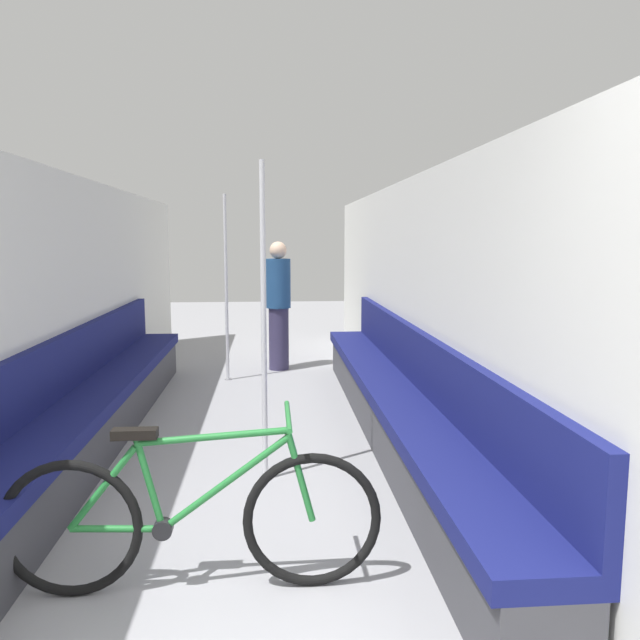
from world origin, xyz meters
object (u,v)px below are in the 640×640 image
(bench_seat_row_left, at_px, (91,412))
(grab_pole_near, at_px, (264,329))
(bicycle, at_px, (192,519))
(bench_seat_row_right, at_px, (396,405))
(passenger_standing, at_px, (279,304))
(grab_pole_far, at_px, (226,291))

(bench_seat_row_left, distance_m, grab_pole_near, 1.66)
(bench_seat_row_left, xyz_separation_m, bicycle, (1.01, -2.01, 0.04))
(bench_seat_row_right, distance_m, bicycle, 2.42)
(bench_seat_row_left, relative_size, bicycle, 3.27)
(grab_pole_near, bearing_deg, passenger_standing, 87.70)
(passenger_standing, bearing_deg, bench_seat_row_right, 120.65)
(bicycle, relative_size, grab_pole_near, 0.82)
(grab_pole_far, xyz_separation_m, passenger_standing, (0.60, 0.55, -0.21))
(bicycle, distance_m, grab_pole_far, 4.43)
(bench_seat_row_left, relative_size, passenger_standing, 3.58)
(bicycle, bearing_deg, grab_pole_far, 103.31)
(bicycle, bearing_deg, bench_seat_row_right, 67.57)
(bench_seat_row_left, bearing_deg, grab_pole_far, 69.67)
(bicycle, height_order, passenger_standing, passenger_standing)
(bench_seat_row_left, bearing_deg, bench_seat_row_right, 0.00)
(grab_pole_near, bearing_deg, bicycle, -103.52)
(bench_seat_row_right, relative_size, grab_pole_near, 2.68)
(bench_seat_row_right, bearing_deg, bicycle, -123.99)
(bench_seat_row_left, bearing_deg, bicycle, -63.24)
(bench_seat_row_left, distance_m, bench_seat_row_right, 2.36)
(bicycle, relative_size, passenger_standing, 1.10)
(bench_seat_row_left, relative_size, bench_seat_row_right, 1.00)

